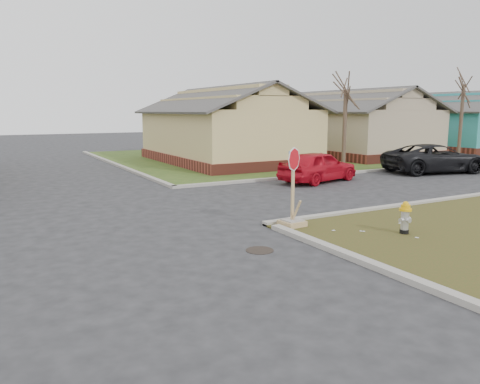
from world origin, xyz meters
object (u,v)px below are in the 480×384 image
fire_hydrant (405,216)px  red_sedan (318,166)px  dark_pickup (435,158)px  stop_sign (292,209)px

fire_hydrant → red_sedan: size_ratio=0.20×
red_sedan → dark_pickup: bearing=-106.7°
fire_hydrant → red_sedan: 9.19m
red_sedan → dark_pickup: dark_pickup is taller
stop_sign → red_sedan: 8.62m
stop_sign → red_sedan: (5.85, 6.33, 0.19)m
fire_hydrant → dark_pickup: (11.07, 8.02, 0.23)m
fire_hydrant → red_sedan: bearing=62.4°
stop_sign → red_sedan: size_ratio=0.52×
fire_hydrant → red_sedan: red_sedan is taller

